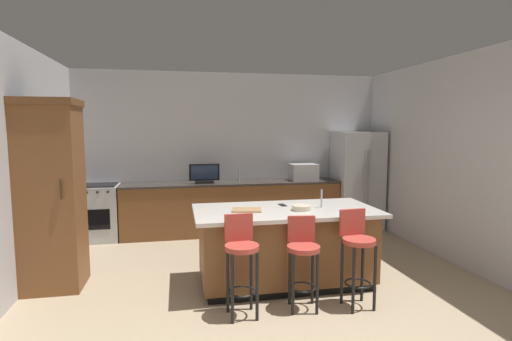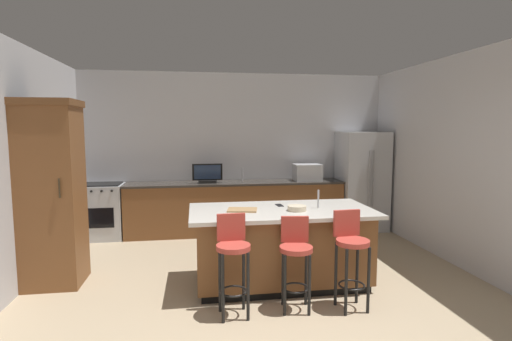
{
  "view_description": "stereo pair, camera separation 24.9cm",
  "coord_description": "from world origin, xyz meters",
  "views": [
    {
      "loc": [
        -0.99,
        -2.74,
        1.88
      ],
      "look_at": [
        0.12,
        2.84,
        1.26
      ],
      "focal_mm": 27.72,
      "sensor_mm": 36.0,
      "label": 1
    },
    {
      "loc": [
        -0.75,
        -2.79,
        1.88
      ],
      "look_at": [
        0.12,
        2.84,
        1.26
      ],
      "focal_mm": 27.72,
      "sensor_mm": 36.0,
      "label": 2
    }
  ],
  "objects": [
    {
      "name": "wall_right",
      "position": [
        2.8,
        2.25,
        1.43
      ],
      "size": [
        0.12,
        4.91,
        2.86
      ],
      "primitive_type": "cube",
      "color": "#BCBCC1",
      "rests_on": "ground_plane"
    },
    {
      "name": "sink_faucet_island",
      "position": [
        0.7,
        1.71,
        1.03
      ],
      "size": [
        0.02,
        0.02,
        0.22
      ],
      "primitive_type": "cylinder",
      "color": "#B2B2B7",
      "rests_on": "kitchen_island"
    },
    {
      "name": "cutting_board",
      "position": [
        -0.22,
        1.7,
        0.93
      ],
      "size": [
        0.38,
        0.31,
        0.02
      ],
      "primitive_type": "cube",
      "rotation": [
        0.0,
        0.0,
        -0.19
      ],
      "color": "#A87F51",
      "rests_on": "kitchen_island"
    },
    {
      "name": "kitchen_island",
      "position": [
        0.25,
        1.71,
        0.47
      ],
      "size": [
        2.16,
        1.09,
        0.92
      ],
      "color": "black",
      "rests_on": "ground_plane"
    },
    {
      "name": "refrigerator",
      "position": [
        2.29,
        4.07,
        0.9
      ],
      "size": [
        0.82,
        0.77,
        1.8
      ],
      "color": "#B7BABF",
      "rests_on": "ground_plane"
    },
    {
      "name": "microwave",
      "position": [
        1.26,
        4.13,
        1.07
      ],
      "size": [
        0.48,
        0.36,
        0.3
      ],
      "primitive_type": "cube",
      "color": "#B7BABF",
      "rests_on": "counter_back"
    },
    {
      "name": "tv_monitor",
      "position": [
        -0.55,
        4.08,
        1.07
      ],
      "size": [
        0.52,
        0.16,
        0.34
      ],
      "color": "black",
      "rests_on": "counter_back"
    },
    {
      "name": "wall_left",
      "position": [
        -2.8,
        2.25,
        1.43
      ],
      "size": [
        0.12,
        4.91,
        2.86
      ],
      "primitive_type": "cube",
      "color": "#BCBCC1",
      "rests_on": "ground_plane"
    },
    {
      "name": "sink_faucet_back",
      "position": [
        0.09,
        4.23,
        1.04
      ],
      "size": [
        0.02,
        0.02,
        0.24
      ],
      "primitive_type": "cylinder",
      "color": "#B2B2B7",
      "rests_on": "counter_back"
    },
    {
      "name": "fruit_bowl",
      "position": [
        0.41,
        1.6,
        0.95
      ],
      "size": [
        0.22,
        0.22,
        0.06
      ],
      "primitive_type": "cylinder",
      "color": "beige",
      "rests_on": "kitchen_island"
    },
    {
      "name": "range_oven",
      "position": [
        -2.33,
        4.13,
        0.47
      ],
      "size": [
        0.72,
        0.63,
        0.94
      ],
      "color": "#B7BABF",
      "rests_on": "ground_plane"
    },
    {
      "name": "bar_stool_left",
      "position": [
        -0.39,
        1.02,
        0.61
      ],
      "size": [
        0.34,
        0.35,
        1.01
      ],
      "rotation": [
        0.0,
        0.0,
        0.06
      ],
      "color": "#B23D33",
      "rests_on": "ground_plane"
    },
    {
      "name": "bar_stool_center",
      "position": [
        0.26,
        1.05,
        0.57
      ],
      "size": [
        0.34,
        0.36,
        0.95
      ],
      "rotation": [
        0.0,
        0.0,
        -0.14
      ],
      "color": "#B23D33",
      "rests_on": "ground_plane"
    },
    {
      "name": "cell_phone",
      "position": [
        0.27,
        1.93,
        0.92
      ],
      "size": [
        0.08,
        0.16,
        0.01
      ],
      "primitive_type": "cube",
      "rotation": [
        0.0,
        0.0,
        0.09
      ],
      "color": "black",
      "rests_on": "kitchen_island"
    },
    {
      "name": "counter_back",
      "position": [
        -0.05,
        4.13,
        0.46
      ],
      "size": [
        3.84,
        0.62,
        0.92
      ],
      "color": "brown",
      "rests_on": "ground_plane"
    },
    {
      "name": "cabinet_tower",
      "position": [
        -2.44,
        2.13,
        1.14
      ],
      "size": [
        0.68,
        0.65,
        2.2
      ],
      "color": "brown",
      "rests_on": "ground_plane"
    },
    {
      "name": "wall_back",
      "position": [
        0.0,
        4.51,
        1.43
      ],
      "size": [
        6.01,
        0.12,
        2.86
      ],
      "primitive_type": "cube",
      "color": "#BCBCC1",
      "rests_on": "ground_plane"
    },
    {
      "name": "bar_stool_right",
      "position": [
        0.83,
        0.98,
        0.62
      ],
      "size": [
        0.34,
        0.35,
        1.02
      ],
      "rotation": [
        0.0,
        0.0,
        0.08
      ],
      "color": "#B23D33",
      "rests_on": "ground_plane"
    }
  ]
}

